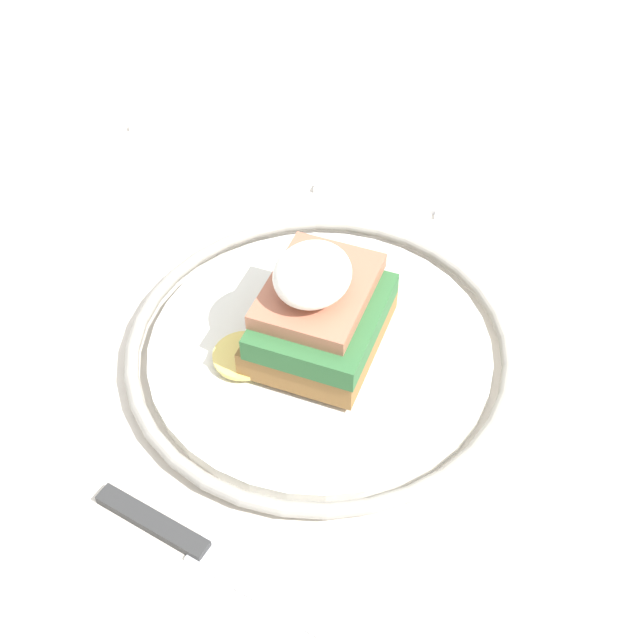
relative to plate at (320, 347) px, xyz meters
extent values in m
cube|color=beige|center=(0.04, -0.01, -0.02)|extent=(1.09, 0.64, 0.03)
cylinder|color=beige|center=(-0.45, -0.27, -0.39)|extent=(0.06, 0.06, 0.71)
cylinder|color=beige|center=(-0.45, 0.25, -0.39)|extent=(0.06, 0.06, 0.71)
cylinder|color=silver|center=(0.00, 0.00, 0.00)|extent=(0.24, 0.24, 0.01)
torus|color=gray|center=(0.00, 0.00, 0.00)|extent=(0.27, 0.27, 0.01)
cube|color=olive|center=(0.00, 0.00, 0.02)|extent=(0.10, 0.08, 0.02)
cube|color=#2D6033|center=(0.00, 0.00, 0.04)|extent=(0.09, 0.08, 0.02)
cube|color=#AD664C|center=(0.00, 0.00, 0.05)|extent=(0.09, 0.07, 0.01)
ellipsoid|color=white|center=(0.00, 0.00, 0.07)|extent=(0.06, 0.05, 0.03)
cylinder|color=#EAD166|center=(0.03, -0.04, 0.01)|extent=(0.04, 0.04, 0.00)
cube|color=silver|center=(-0.18, -0.02, -0.01)|extent=(0.02, 0.11, 0.00)
cube|color=silver|center=(-0.18, 0.05, -0.01)|extent=(0.02, 0.04, 0.00)
cube|color=#2D2D2D|center=(0.16, -0.04, 0.00)|extent=(0.02, 0.08, 0.01)
cube|color=silver|center=(0.17, 0.03, -0.01)|extent=(0.03, 0.10, 0.00)
cube|color=white|center=(-0.26, -0.21, 0.00)|extent=(0.14, 0.14, 0.01)
camera|label=1|loc=(0.34, 0.13, 0.42)|focal=45.00mm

